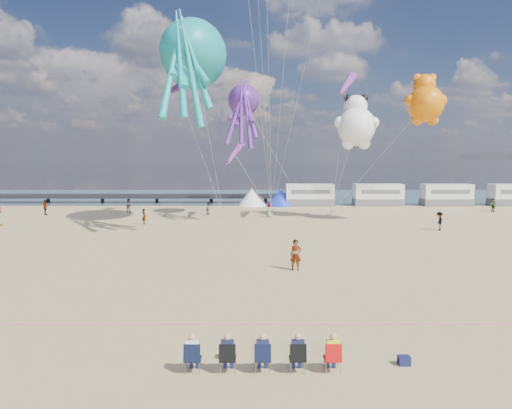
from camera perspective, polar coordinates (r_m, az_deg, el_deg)
name	(u,v)px	position (r m, az deg, el deg)	size (l,w,h in m)	color
ground	(286,289)	(23.88, 3.79, -10.49)	(120.00, 120.00, 0.00)	tan
water	(264,196)	(78.15, 0.99, 1.04)	(120.00, 120.00, 0.00)	#37596A
pier	(75,196)	(72.08, -21.67, 0.98)	(60.00, 3.00, 0.50)	black
motorhome_0	(309,195)	(63.52, 6.70, 1.20)	(6.60, 2.50, 3.00)	silver
motorhome_1	(378,195)	(65.34, 15.00, 1.17)	(6.60, 2.50, 3.00)	silver
motorhome_2	(446,195)	(68.45, 22.70, 1.12)	(6.60, 2.50, 3.00)	silver
tent_white	(252,197)	(63.09, -0.54, 0.93)	(4.00, 4.00, 2.40)	white
tent_blue	(281,197)	(63.19, 3.09, 0.93)	(4.00, 4.00, 2.40)	#1933CC
spectator_row	(263,352)	(15.09, 0.83, -17.94)	(6.10, 0.90, 1.30)	black
cooler_purple	(227,353)	(16.21, -3.61, -18.09)	(0.40, 0.30, 0.32)	#3B1D6D
cooler_navy	(404,360)	(16.45, 18.02, -18.05)	(0.38, 0.28, 0.30)	#151743
rope_line	(295,324)	(19.14, 4.86, -14.68)	(0.03, 0.03, 34.00)	#F2338C
standing_person	(296,255)	(27.47, 5.00, -6.30)	(0.68, 0.45, 1.87)	tan
beachgoer_0	(269,210)	(51.19, 1.66, -0.73)	(0.57, 0.37, 1.56)	#7F6659
beachgoer_1	(209,209)	(53.33, -5.93, -0.52)	(0.73, 0.48, 1.49)	#7F6659
beachgoer_2	(439,221)	(45.27, 21.94, -1.94)	(0.83, 0.65, 1.72)	#7F6659
beachgoer_3	(45,207)	(58.53, -24.84, -0.33)	(1.14, 0.66, 1.77)	#7F6659
beachgoer_4	(494,205)	(63.48, 27.56, -0.05)	(0.97, 0.41, 1.66)	#7F6659
beachgoer_5	(144,217)	(47.17, -13.80, -1.47)	(1.45, 0.46, 1.56)	#7F6659
beachgoer_7	(128,206)	(57.55, -15.66, -0.14)	(0.82, 0.53, 1.68)	#7F6659
sandbag_a	(224,216)	(51.17, -4.07, -1.50)	(0.50, 0.35, 0.22)	gray
sandbag_b	(307,214)	(53.35, 6.42, -1.21)	(0.50, 0.35, 0.22)	gray
sandbag_c	(329,216)	(52.45, 9.10, -1.38)	(0.50, 0.35, 0.22)	gray
sandbag_d	(332,212)	(55.94, 9.49, -0.92)	(0.50, 0.35, 0.22)	gray
sandbag_e	(272,214)	(53.10, 1.97, -1.21)	(0.50, 0.35, 0.22)	gray
kite_octopus_teal	(193,54)	(46.25, -7.82, 18.11)	(4.87, 11.35, 12.98)	teal
kite_octopus_purple	(244,100)	(51.13, -1.53, 12.92)	(3.58, 8.35, 9.54)	#562386
kite_panda	(356,127)	(50.15, 12.45, 9.46)	(4.91, 4.62, 6.94)	white
kite_teddy_orange	(426,104)	(48.31, 20.44, 11.68)	(4.24, 4.00, 5.99)	orange
windsock_left	(177,88)	(51.61, -9.82, 14.21)	(1.10, 6.04, 6.04)	red
windsock_mid	(347,85)	(47.73, 11.25, 14.47)	(1.00, 5.63, 5.63)	red
windsock_right	(234,153)	(49.74, -2.75, 6.39)	(0.90, 4.84, 4.84)	red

